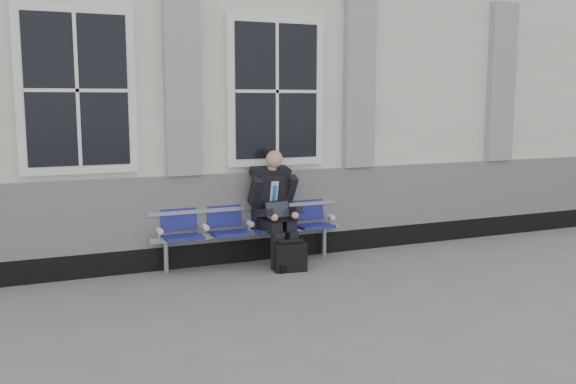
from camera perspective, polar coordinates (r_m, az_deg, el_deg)
name	(u,v)px	position (r m, az deg, el deg)	size (l,w,h in m)	color
ground	(296,290)	(7.38, 0.72, -8.68)	(70.00, 70.00, 0.00)	slate
station_building	(206,94)	(10.32, -7.33, 8.60)	(14.40, 4.40, 4.49)	silver
bench	(248,222)	(8.41, -3.55, -2.71)	(2.60, 0.47, 0.91)	#9EA0A3
businessman	(274,204)	(8.34, -1.24, -1.06)	(0.63, 0.85, 1.50)	black
briefcase	(290,257)	(8.09, 0.22, -5.77)	(0.42, 0.23, 0.41)	black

